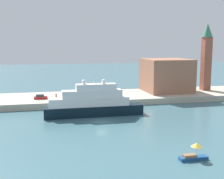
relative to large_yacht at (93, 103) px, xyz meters
The scene contains 9 objects.
ground 7.12m from the large_yacht, 79.45° to the right, with size 400.00×400.00×0.00m, color #3D6670.
quay_dock 19.67m from the large_yacht, 86.58° to the left, with size 110.00×19.52×1.76m, color #B7AD99.
large_yacht is the anchor object (origin of this frame).
small_motorboat 33.35m from the large_yacht, 71.31° to the right, with size 4.51×1.72×2.70m.
harbor_building 36.34m from the large_yacht, 37.53° to the left, with size 14.47×14.78×10.86m, color #9E664C.
bell_tower 49.24m from the large_yacht, 26.59° to the left, with size 3.56×3.56×22.65m.
parked_car 20.94m from the large_yacht, 127.18° to the left, with size 3.81×1.74×1.29m.
person_figure 18.70m from the large_yacht, 115.89° to the left, with size 0.36×0.36×1.55m.
mooring_bollard 11.23m from the large_yacht, 90.00° to the left, with size 0.38×0.38×0.75m, color black.
Camera 1 is at (-12.61, -65.47, 17.82)m, focal length 48.14 mm.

